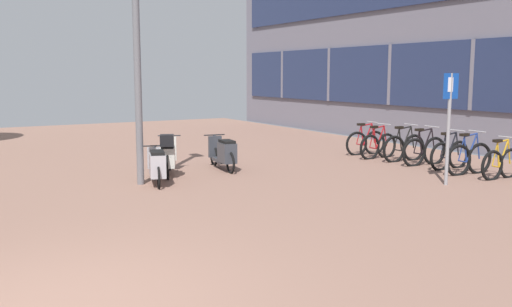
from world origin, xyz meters
TOP-DOWN VIEW (x-y plane):
  - ground at (1.43, 0.00)m, footprint 21.00×40.00m
  - bicycle_rack_00 at (9.52, 2.24)m, footprint 1.24×0.48m
  - bicycle_rack_01 at (9.37, 2.95)m, footprint 1.35×0.48m
  - bicycle_rack_02 at (9.56, 3.65)m, footprint 1.30×0.48m
  - bicycle_rack_03 at (9.48, 4.35)m, footprint 1.38×0.48m
  - bicycle_rack_04 at (9.51, 5.05)m, footprint 1.37×0.48m
  - bicycle_rack_05 at (9.28, 5.75)m, footprint 1.29×0.48m
  - bicycle_rack_06 at (9.47, 6.46)m, footprint 1.27×0.48m
  - scooter_near at (3.03, 5.37)m, footprint 0.78×1.72m
  - scooter_mid at (3.57, 6.14)m, footprint 0.91×1.62m
  - scooter_far at (4.95, 6.17)m, footprint 0.59×1.73m
  - parking_sign at (7.99, 2.36)m, footprint 0.40×0.07m
  - lamp_post at (2.73, 5.53)m, footprint 0.20×0.52m

SIDE VIEW (x-z plane):
  - ground at x=1.43m, z-range -0.09..0.04m
  - bicycle_rack_00 at x=9.52m, z-range -0.14..0.79m
  - bicycle_rack_05 at x=9.28m, z-range -0.14..0.80m
  - bicycle_rack_06 at x=9.47m, z-range -0.14..0.80m
  - bicycle_rack_02 at x=9.56m, z-range -0.14..0.81m
  - bicycle_rack_04 at x=9.51m, z-range -0.15..0.83m
  - bicycle_rack_03 at x=9.48m, z-range -0.15..0.83m
  - bicycle_rack_01 at x=9.37m, z-range -0.15..0.85m
  - scooter_near at x=3.03m, z-range 0.01..0.74m
  - scooter_far at x=4.95m, z-range 0.00..0.78m
  - scooter_mid at x=3.57m, z-range -0.05..0.93m
  - parking_sign at x=7.99m, z-range 0.28..2.49m
  - lamp_post at x=2.73m, z-range 0.32..5.67m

